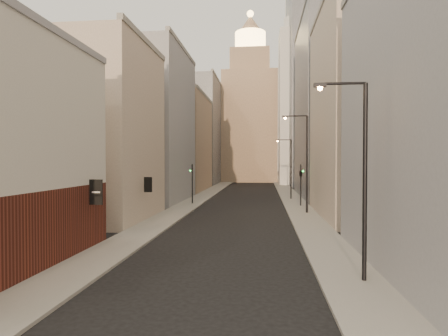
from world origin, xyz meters
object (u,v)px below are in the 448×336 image
at_px(streetlamp_near, 360,169).
at_px(clock_tower, 250,114).
at_px(streetlamp_far, 289,165).
at_px(traffic_light_left, 192,176).
at_px(traffic_light_right, 301,175).
at_px(streetlamp_mid, 304,158).
at_px(white_tower, 297,102).

bearing_deg(streetlamp_near, clock_tower, 94.43).
relative_size(clock_tower, streetlamp_far, 5.35).
distance_m(streetlamp_far, traffic_light_left, 14.26).
xyz_separation_m(traffic_light_left, traffic_light_right, (13.16, -0.90, 0.29)).
relative_size(streetlamp_near, traffic_light_right, 1.79).
height_order(streetlamp_near, streetlamp_far, streetlamp_near).
bearing_deg(traffic_light_left, streetlamp_far, -152.78).
bearing_deg(streetlamp_far, traffic_light_left, -152.49).
xyz_separation_m(clock_tower, streetlamp_mid, (7.70, -60.39, -11.88)).
xyz_separation_m(white_tower, streetlamp_near, (-3.22, -68.05, -13.50)).
height_order(streetlamp_mid, traffic_light_right, streetlamp_mid).
relative_size(white_tower, streetlamp_mid, 4.12).
xyz_separation_m(streetlamp_far, traffic_light_right, (0.78, -7.88, -0.99)).
bearing_deg(streetlamp_mid, streetlamp_far, 93.31).
xyz_separation_m(streetlamp_near, streetlamp_mid, (-0.08, 21.65, 0.65)).
bearing_deg(streetlamp_far, traffic_light_right, -86.23).
distance_m(streetlamp_near, traffic_light_right, 27.65).
bearing_deg(clock_tower, white_tower, -51.84).
relative_size(streetlamp_mid, traffic_light_right, 2.02).
height_order(traffic_light_left, traffic_light_right, same).
bearing_deg(clock_tower, traffic_light_right, -81.72).
xyz_separation_m(streetlamp_far, traffic_light_left, (-12.37, -6.98, -1.28)).
bearing_deg(streetlamp_far, streetlamp_mid, -89.58).
height_order(clock_tower, white_tower, clock_tower).
distance_m(streetlamp_mid, traffic_light_left, 14.82).
height_order(white_tower, streetlamp_far, white_tower).
xyz_separation_m(clock_tower, traffic_light_left, (-5.24, -53.53, -14.12)).
distance_m(streetlamp_mid, streetlamp_far, 13.89).
xyz_separation_m(white_tower, streetlamp_mid, (-3.30, -46.39, -12.85)).
bearing_deg(streetlamp_near, traffic_light_right, 88.73).
xyz_separation_m(streetlamp_mid, traffic_light_right, (0.22, 5.96, -1.96)).
distance_m(streetlamp_near, streetlamp_far, 35.51).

